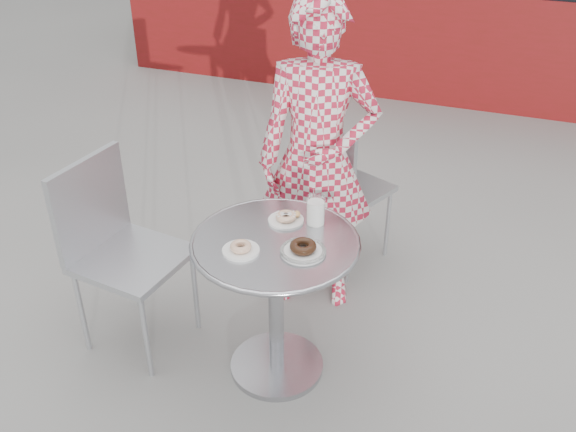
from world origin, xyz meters
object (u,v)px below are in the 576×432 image
(plate_checker, at_px, (303,249))
(bistro_table, at_px, (276,275))
(plate_far, at_px, (287,218))
(milk_cup, at_px, (316,211))
(chair_far, at_px, (343,217))
(seated_person, at_px, (318,160))
(chair_left, at_px, (136,291))
(plate_near, at_px, (241,248))

(plate_checker, bearing_deg, bistro_table, 162.65)
(plate_far, relative_size, milk_cup, 1.21)
(chair_far, distance_m, seated_person, 0.66)
(chair_far, relative_size, seated_person, 0.55)
(seated_person, xyz_separation_m, milk_cup, (0.13, -0.43, -0.02))
(chair_far, bearing_deg, chair_left, 77.85)
(plate_checker, distance_m, milk_cup, 0.24)
(milk_cup, bearing_deg, chair_left, -165.21)
(plate_checker, relative_size, milk_cup, 1.45)
(bistro_table, xyz_separation_m, plate_checker, (0.14, -0.04, 0.19))
(milk_cup, bearing_deg, plate_far, -167.60)
(chair_far, xyz_separation_m, plate_far, (-0.03, -0.84, 0.47))
(plate_far, xyz_separation_m, plate_checker, (0.15, -0.20, -0.00))
(plate_far, bearing_deg, plate_checker, -54.14)
(plate_near, distance_m, milk_cup, 0.38)
(chair_left, bearing_deg, seated_person, -39.63)
(chair_far, height_order, seated_person, seated_person)
(chair_far, xyz_separation_m, milk_cup, (0.09, -0.81, 0.51))
(plate_far, bearing_deg, plate_near, -108.26)
(chair_far, relative_size, chair_left, 0.94)
(bistro_table, xyz_separation_m, chair_far, (0.02, 0.99, -0.28))
(plate_far, xyz_separation_m, plate_near, (-0.09, -0.28, -0.00))
(milk_cup, bearing_deg, plate_near, -124.98)
(milk_cup, bearing_deg, bistro_table, -121.55)
(plate_near, bearing_deg, milk_cup, 55.02)
(chair_left, bearing_deg, milk_cup, -67.73)
(plate_far, height_order, plate_checker, plate_checker)
(plate_near, bearing_deg, chair_left, 171.57)
(plate_checker, bearing_deg, seated_person, 103.21)
(chair_far, distance_m, plate_far, 0.96)
(plate_near, height_order, plate_checker, plate_checker)
(chair_far, distance_m, plate_near, 1.22)
(chair_far, xyz_separation_m, seated_person, (-0.04, -0.38, 0.54))
(chair_left, relative_size, milk_cup, 7.28)
(bistro_table, relative_size, plate_checker, 3.86)
(chair_far, bearing_deg, seated_person, 107.29)
(bistro_table, distance_m, plate_checker, 0.24)
(plate_near, height_order, milk_cup, milk_cup)
(chair_left, bearing_deg, plate_checker, -83.22)
(bistro_table, bearing_deg, plate_checker, -17.35)
(plate_near, xyz_separation_m, milk_cup, (0.22, 0.31, 0.05))
(bistro_table, height_order, plate_near, plate_near)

